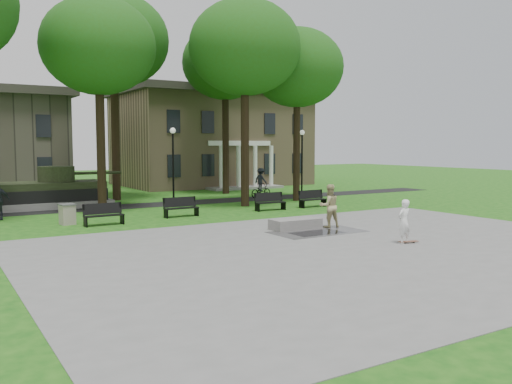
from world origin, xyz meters
TOP-DOWN VIEW (x-y plane):
  - ground at (0.00, 0.00)m, footprint 120.00×120.00m
  - plaza at (0.00, -5.00)m, footprint 22.00×16.00m
  - footpath at (0.00, 12.00)m, footprint 44.00×2.60m
  - building_right at (10.00, 26.00)m, footprint 17.00×12.00m
  - tree_1 at (-4.50, 10.50)m, footprint 6.20×6.20m
  - tree_2 at (3.50, 8.50)m, footprint 6.60×6.60m
  - tree_3 at (8.00, 9.50)m, footprint 6.00×6.00m
  - tree_4 at (-2.00, 16.00)m, footprint 7.20×7.20m
  - tree_5 at (6.50, 16.50)m, footprint 6.40×6.40m
  - lamp_mid at (0.50, 12.30)m, footprint 0.36×0.36m
  - lamp_right at (10.50, 12.30)m, footprint 0.36×0.36m
  - tank_monument at (-6.46, 14.00)m, footprint 7.45×3.40m
  - puddle at (0.98, -1.73)m, footprint 2.20×1.20m
  - concrete_block at (0.82, -0.43)m, footprint 2.23×1.07m
  - skateboard at (2.42, -5.38)m, footprint 0.80×0.41m
  - skateboarder at (2.24, -5.31)m, footprint 0.64×0.46m
  - friend_watching at (2.37, -0.81)m, footprint 1.08×0.93m
  - cyclist at (7.05, 12.40)m, footprint 1.95×1.17m
  - park_bench_0 at (-5.94, 5.19)m, footprint 1.82×0.60m
  - park_bench_1 at (-1.76, 6.03)m, footprint 1.81×0.55m
  - park_bench_2 at (3.59, 5.92)m, footprint 1.81×0.58m
  - park_bench_3 at (6.60, 5.97)m, footprint 1.82×0.63m
  - trash_bin at (-7.30, 6.25)m, footprint 0.75×0.75m

SIDE VIEW (x-z plane):
  - ground at x=0.00m, z-range 0.00..0.00m
  - footpath at x=0.00m, z-range 0.00..0.01m
  - plaza at x=0.00m, z-range 0.00..0.02m
  - puddle at x=0.98m, z-range 0.02..0.02m
  - skateboard at x=2.42m, z-range 0.02..0.09m
  - concrete_block at x=0.82m, z-range 0.02..0.47m
  - trash_bin at x=-7.30m, z-range 0.01..0.97m
  - park_bench_0 at x=-5.94m, z-range 0.02..1.02m
  - park_bench_1 at x=-1.76m, z-range 0.02..1.02m
  - park_bench_2 at x=3.59m, z-range 0.02..1.02m
  - park_bench_3 at x=6.60m, z-range 0.02..1.02m
  - skateboarder at x=2.24m, z-range 0.02..1.66m
  - cyclist at x=7.05m, z-range -0.19..1.88m
  - tank_monument at x=-6.46m, z-range -0.34..2.06m
  - friend_watching at x=2.37m, z-range 0.02..1.94m
  - lamp_mid at x=0.50m, z-range 0.43..5.16m
  - lamp_right at x=10.50m, z-range 0.43..5.16m
  - building_right at x=10.00m, z-range 0.04..8.64m
  - tree_3 at x=8.00m, z-range 3.00..14.19m
  - tree_1 at x=-4.50m, z-range 3.14..14.77m
  - tree_2 at x=3.50m, z-range 3.23..15.40m
  - tree_5 at x=6.50m, z-range 3.45..15.89m
  - tree_4 at x=-2.00m, z-range 3.64..17.14m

